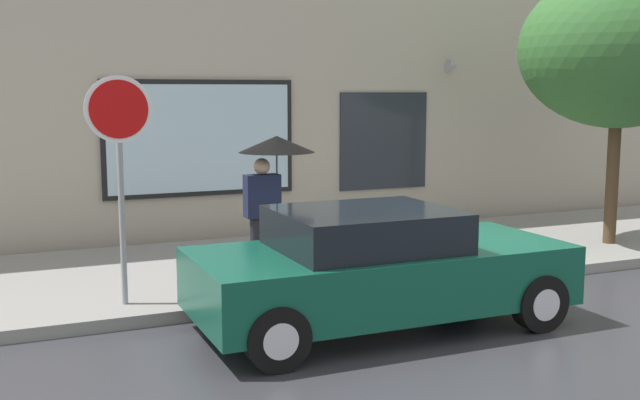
{
  "coord_description": "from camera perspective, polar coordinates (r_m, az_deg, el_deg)",
  "views": [
    {
      "loc": [
        -4.86,
        -7.32,
        2.62
      ],
      "look_at": [
        -0.92,
        1.8,
        1.2
      ],
      "focal_mm": 42.81,
      "sensor_mm": 36.0,
      "label": 1
    }
  ],
  "objects": [
    {
      "name": "building_facade",
      "position": [
        13.73,
        -2.7,
        11.72
      ],
      "size": [
        20.0,
        0.67,
        7.0
      ],
      "color": "#B2A893",
      "rests_on": "ground"
    },
    {
      "name": "parked_car",
      "position": [
        8.51,
        4.33,
        -5.12
      ],
      "size": [
        4.17,
        1.9,
        1.34
      ],
      "color": "#0F4C38",
      "rests_on": "ground"
    },
    {
      "name": "street_tree",
      "position": [
        13.25,
        22.2,
        9.99
      ],
      "size": [
        3.33,
        2.83,
        4.38
      ],
      "color": "#4C3823",
      "rests_on": "sidewalk"
    },
    {
      "name": "stop_sign",
      "position": [
        8.96,
        -14.75,
        4.04
      ],
      "size": [
        0.76,
        0.1,
        2.65
      ],
      "color": "gray",
      "rests_on": "sidewalk"
    },
    {
      "name": "pedestrian_with_umbrella",
      "position": [
        10.17,
        -3.59,
        2.72
      ],
      "size": [
        1.02,
        1.02,
        1.88
      ],
      "color": "black",
      "rests_on": "sidewalk"
    },
    {
      "name": "ground_plane",
      "position": [
        9.17,
        9.89,
        -8.6
      ],
      "size": [
        60.0,
        60.0,
        0.0
      ],
      "primitive_type": "plane",
      "color": "#333338"
    },
    {
      "name": "fire_hydrant",
      "position": [
        10.92,
        4.9,
        -2.85
      ],
      "size": [
        0.3,
        0.44,
        0.81
      ],
      "color": "red",
      "rests_on": "sidewalk"
    },
    {
      "name": "sidewalk",
      "position": [
        11.69,
        1.81,
        -4.45
      ],
      "size": [
        20.0,
        4.0,
        0.15
      ],
      "primitive_type": "cube",
      "color": "gray",
      "rests_on": "ground"
    }
  ]
}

